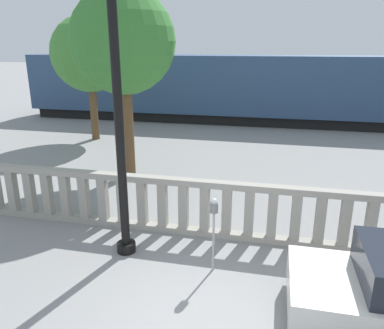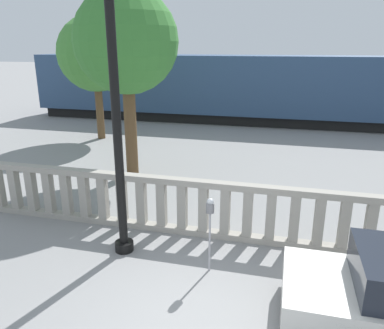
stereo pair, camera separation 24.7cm
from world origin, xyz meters
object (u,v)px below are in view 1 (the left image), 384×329
Objects in this scene: tree_left at (123,43)px; train_far at (300,82)px; tree_right at (89,54)px; parking_meter at (214,215)px; train_near at (287,89)px; lamppost at (117,99)px.

train_far is at bearing 69.39° from tree_left.
parking_meter is at bearing -52.62° from tree_right.
train_near is 4.95× the size of tree_left.
lamppost is 1.08× the size of tree_right.
train_near reaches higher than train_far.
train_near is at bearing 76.85° from lamppost.
parking_meter is at bearing -8.24° from lamppost.
tree_left reaches higher than tree_right.
tree_right is at bearing -128.90° from train_far.
train_near is (1.47, 14.57, 0.72)m from parking_meter.
tree_left is (-5.08, -9.75, 2.30)m from train_near.
train_near reaches higher than parking_meter.
tree_left is at bearing -117.53° from train_near.
train_far is 4.58× the size of tree_right.
train_near is 10.22m from tree_right.
lamppost reaches higher than parking_meter.
tree_right reaches higher than train_near.
tree_left reaches higher than train_far.
lamppost reaches higher than tree_left.
parking_meter is 11.83m from tree_right.
parking_meter is 0.06× the size of train_far.
train_near is at bearing 32.46° from tree_right.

